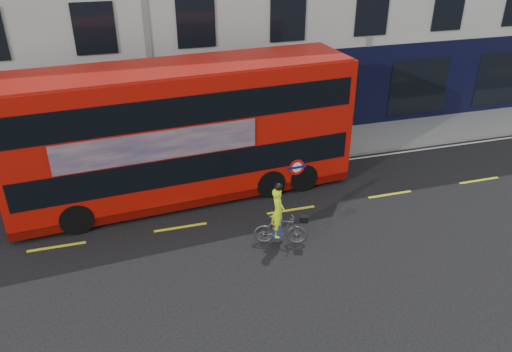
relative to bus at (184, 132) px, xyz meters
name	(u,v)px	position (x,y,z in m)	size (l,w,h in m)	color
ground	(188,253)	(-0.64, -3.73, -2.55)	(120.00, 120.00, 0.00)	black
pavement	(163,163)	(-0.64, 2.77, -2.49)	(60.00, 3.00, 0.12)	gray
kerb	(167,179)	(-0.64, 1.27, -2.48)	(60.00, 0.12, 0.13)	slate
road_edge_line	(168,184)	(-0.64, 0.97, -2.55)	(58.00, 0.10, 0.01)	silver
lane_dashes	(181,227)	(-0.64, -2.23, -2.55)	(58.00, 0.12, 0.01)	yellow
bus	(184,132)	(0.00, 0.00, 0.00)	(12.50, 3.69, 4.97)	#B71007
cyclist	(280,224)	(2.30, -4.03, -1.81)	(1.79, 1.02, 2.22)	#494B4E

